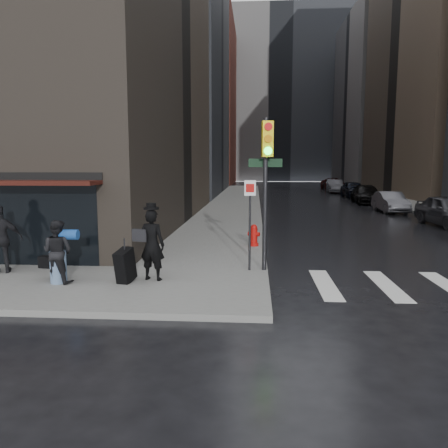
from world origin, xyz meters
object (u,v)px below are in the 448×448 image
(man_overcoat, at_px, (147,248))
(parked_car_4, at_px, (353,189))
(fire_hydrant, at_px, (254,236))
(parked_car_3, at_px, (367,195))
(man_jeans, at_px, (57,251))
(traffic_light, at_px, (265,173))
(man_greycoat, at_px, (1,239))
(parked_car_5, at_px, (335,186))
(parked_car_2, at_px, (390,202))
(parked_car_6, at_px, (333,184))

(man_overcoat, xyz_separation_m, parked_car_4, (12.21, 31.87, -0.24))
(fire_hydrant, height_order, parked_car_3, parked_car_3)
(man_jeans, distance_m, traffic_light, 5.86)
(traffic_light, xyz_separation_m, fire_hydrant, (-0.29, 3.82, -2.40))
(man_overcoat, bearing_deg, man_greycoat, 4.98)
(traffic_light, height_order, parked_car_3, traffic_light)
(traffic_light, bearing_deg, man_jeans, -172.16)
(traffic_light, bearing_deg, fire_hydrant, 84.77)
(parked_car_4, bearing_deg, parked_car_5, 94.28)
(traffic_light, distance_m, parked_car_4, 32.00)
(man_greycoat, bearing_deg, fire_hydrant, -168.99)
(man_greycoat, distance_m, parked_car_3, 29.51)
(man_greycoat, xyz_separation_m, parked_car_4, (16.44, 31.37, -0.33))
(traffic_light, relative_size, parked_car_2, 1.04)
(parked_car_3, distance_m, parked_car_4, 6.63)
(traffic_light, bearing_deg, man_greycoat, 176.50)
(traffic_light, bearing_deg, parked_car_4, 63.71)
(man_overcoat, distance_m, parked_car_5, 40.22)
(parked_car_6, bearing_deg, fire_hydrant, -104.36)
(fire_hydrant, xyz_separation_m, parked_car_5, (8.89, 33.39, 0.23))
(man_overcoat, bearing_deg, parked_car_2, -110.53)
(man_jeans, xyz_separation_m, parked_car_5, (13.87, 38.87, -0.22))
(parked_car_5, height_order, parked_car_6, parked_car_5)
(parked_car_2, height_order, parked_car_5, parked_car_5)
(parked_car_3, bearing_deg, fire_hydrant, -111.20)
(man_overcoat, height_order, traffic_light, traffic_light)
(man_jeans, xyz_separation_m, parked_car_6, (14.79, 45.49, -0.24))
(fire_hydrant, relative_size, parked_car_3, 0.16)
(traffic_light, height_order, parked_car_6, traffic_light)
(man_overcoat, distance_m, parked_car_6, 46.84)
(man_overcoat, height_order, man_greycoat, man_overcoat)
(parked_car_2, distance_m, parked_car_6, 26.51)
(parked_car_4, bearing_deg, man_greycoat, -118.16)
(man_jeans, height_order, parked_car_5, man_jeans)
(fire_hydrant, xyz_separation_m, parked_car_2, (8.99, 13.52, 0.17))
(man_jeans, height_order, man_greycoat, man_greycoat)
(man_greycoat, xyz_separation_m, fire_hydrant, (6.99, 4.60, -0.59))
(traffic_light, height_order, parked_car_2, traffic_light)
(parked_car_2, xyz_separation_m, parked_car_5, (-0.10, 19.87, 0.06))
(fire_hydrant, relative_size, parked_car_6, 0.16)
(fire_hydrant, xyz_separation_m, parked_car_4, (9.45, 26.77, 0.27))
(fire_hydrant, distance_m, parked_car_4, 28.39)
(fire_hydrant, height_order, parked_car_6, parked_car_6)
(man_overcoat, height_order, parked_car_2, man_overcoat)
(parked_car_4, height_order, parked_car_5, parked_car_4)
(traffic_light, relative_size, parked_car_5, 0.95)
(man_overcoat, height_order, parked_car_6, man_overcoat)
(man_greycoat, distance_m, parked_car_5, 41.18)
(man_overcoat, distance_m, man_jeans, 2.24)
(parked_car_4, bearing_deg, traffic_light, -107.16)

